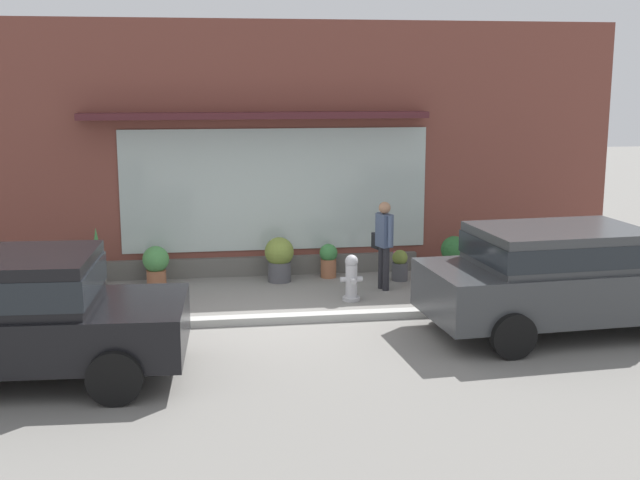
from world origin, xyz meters
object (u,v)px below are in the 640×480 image
parked_car_dark_gray (565,273)px  potted_plant_trailing_edge (329,259)px  potted_plant_by_entrance (454,255)px  potted_plant_near_hydrant (400,265)px  potted_plant_low_front (279,257)px  potted_plant_doorstep (156,263)px  potted_plant_window_left (97,259)px  parked_car_black (14,310)px  fire_hydrant (351,278)px  pedestrian_with_handbag (384,239)px

parked_car_dark_gray → potted_plant_trailing_edge: (-2.90, 3.88, -0.55)m
potted_plant_by_entrance → potted_plant_near_hydrant: bearing=-173.6°
potted_plant_low_front → potted_plant_near_hydrant: potted_plant_low_front is taller
potted_plant_by_entrance → potted_plant_doorstep: potted_plant_by_entrance is taller
potted_plant_window_left → potted_plant_low_front: potted_plant_window_left is taller
potted_plant_doorstep → potted_plant_near_hydrant: 4.49m
potted_plant_by_entrance → potted_plant_trailing_edge: potted_plant_by_entrance is taller
parked_car_dark_gray → potted_plant_doorstep: (-6.10, 3.81, -0.51)m
parked_car_black → potted_plant_by_entrance: 8.35m
fire_hydrant → parked_car_dark_gray: bearing=-38.3°
potted_plant_window_left → potted_plant_near_hydrant: size_ratio=1.89×
parked_car_black → pedestrian_with_handbag: bearing=36.9°
pedestrian_with_handbag → potted_plant_low_front: (-1.78, 0.83, -0.45)m
parked_car_dark_gray → potted_plant_near_hydrant: parked_car_dark_gray is taller
parked_car_dark_gray → potted_plant_doorstep: 7.21m
parked_car_dark_gray → potted_plant_low_front: 5.36m
parked_car_dark_gray → potted_plant_near_hydrant: bearing=111.1°
parked_car_dark_gray → potted_plant_trailing_edge: 4.88m
parked_car_black → potted_plant_low_front: bearing=53.5°
potted_plant_trailing_edge → potted_plant_near_hydrant: 1.35m
potted_plant_window_left → potted_plant_by_entrance: bearing=-2.0°
pedestrian_with_handbag → potted_plant_window_left: size_ratio=1.45×
pedestrian_with_handbag → potted_plant_doorstep: bearing=59.3°
parked_car_black → potted_plant_trailing_edge: parked_car_black is taller
parked_car_black → parked_car_dark_gray: (7.60, 0.87, -0.01)m
potted_plant_low_front → potted_plant_near_hydrant: size_ratio=1.44×
potted_plant_by_entrance → potted_plant_low_front: (-3.31, 0.12, 0.05)m
potted_plant_by_entrance → potted_plant_window_left: potted_plant_window_left is taller
pedestrian_with_handbag → potted_plant_window_left: pedestrian_with_handbag is taller
potted_plant_near_hydrant → fire_hydrant: bearing=-132.5°
parked_car_dark_gray → potted_plant_trailing_edge: bearing=122.7°
parked_car_black → potted_plant_near_hydrant: parked_car_black is taller
potted_plant_doorstep → pedestrian_with_handbag: bearing=-13.2°
parked_car_black → potted_plant_by_entrance: (7.05, 4.44, -0.49)m
potted_plant_low_front → potted_plant_near_hydrant: bearing=-6.2°
fire_hydrant → potted_plant_low_front: (-1.07, 1.50, 0.07)m
potted_plant_window_left → potted_plant_near_hydrant: (5.51, -0.35, -0.23)m
pedestrian_with_handbag → potted_plant_low_front: bearing=47.3°
parked_car_black → potted_plant_window_left: 4.71m
potted_plant_doorstep → potted_plant_near_hydrant: (4.48, -0.36, -0.11)m
potted_plant_window_left → potted_plant_low_front: bearing=-1.9°
parked_car_dark_gray → fire_hydrant: bearing=137.6°
pedestrian_with_handbag → potted_plant_by_entrance: size_ratio=2.02×
parked_car_black → potted_plant_low_front: (3.74, 4.57, -0.45)m
fire_hydrant → potted_plant_by_entrance: fire_hydrant is taller
parked_car_dark_gray → potted_plant_by_entrance: (-0.54, 3.58, -0.49)m
parked_car_dark_gray → potted_plant_low_front: (-3.85, 3.70, -0.44)m
potted_plant_by_entrance → parked_car_dark_gray: bearing=-81.3°
parked_car_black → potted_plant_trailing_edge: (4.69, 4.75, -0.56)m
potted_plant_trailing_edge → parked_car_black: bearing=-134.7°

